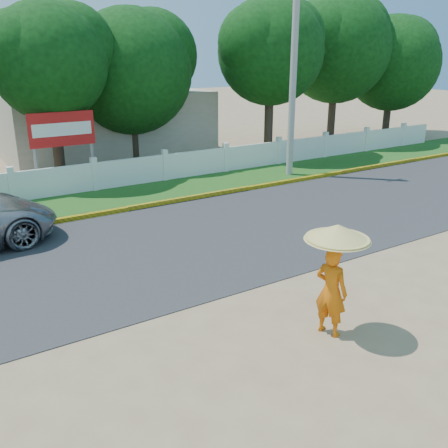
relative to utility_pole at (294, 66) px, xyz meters
name	(u,v)px	position (x,y,z in m)	size (l,w,h in m)	color
ground	(276,309)	(-8.01, -9.19, -4.57)	(120.00, 120.00, 0.00)	#9E8460
road	(176,243)	(-8.01, -4.69, -4.56)	(60.00, 7.00, 0.02)	#38383A
grass_verge	(109,199)	(-8.01, 0.56, -4.56)	(60.00, 3.50, 0.03)	#2D601E
curb	(127,209)	(-8.01, -1.14, -4.49)	(40.00, 0.18, 0.16)	yellow
fence	(95,177)	(-8.01, 2.01, -4.02)	(40.00, 0.10, 1.10)	silver
building_near	(106,123)	(-5.01, 8.81, -2.97)	(10.00, 6.00, 3.20)	#B7AD99
utility_pole	(294,66)	(0.00, 0.00, 0.00)	(0.28, 0.28, 9.14)	gray
monk_with_parasol	(334,264)	(-7.72, -10.47, -3.15)	(1.20, 1.20, 2.18)	#D7600B
billboard	(62,133)	(-8.77, 3.10, -2.43)	(2.50, 0.13, 2.95)	gray
tree_row	(169,61)	(-3.15, 5.01, 0.14)	(38.95, 7.60, 8.38)	#473828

